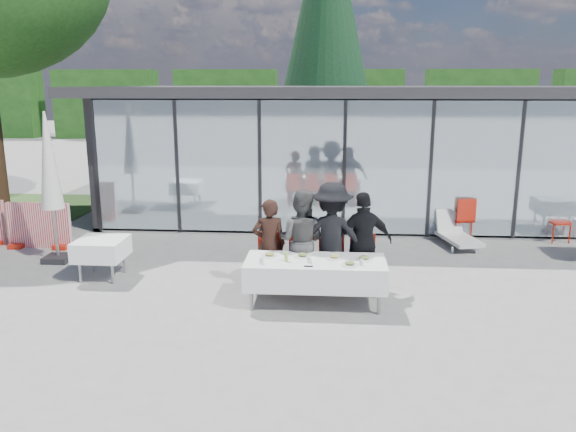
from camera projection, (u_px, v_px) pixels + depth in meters
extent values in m
plane|color=gray|center=(286.00, 299.00, 9.37)|extent=(90.00, 90.00, 0.00)
cube|color=gray|center=(372.00, 201.00, 16.98)|extent=(14.00, 8.00, 0.10)
cube|color=black|center=(366.00, 138.00, 20.41)|extent=(14.00, 0.20, 3.20)
cube|color=black|center=(146.00, 148.00, 17.11)|extent=(0.20, 8.00, 3.20)
cube|color=silver|center=(387.00, 170.00, 12.77)|extent=(13.60, 0.06, 3.10)
cube|color=#2D2D30|center=(377.00, 91.00, 15.84)|extent=(14.80, 8.80, 0.24)
cube|color=#262628|center=(97.00, 167.00, 13.25)|extent=(0.08, 0.10, 3.10)
cube|color=#262628|center=(177.00, 168.00, 13.11)|extent=(0.08, 0.10, 3.10)
cube|color=#262628|center=(260.00, 168.00, 12.98)|extent=(0.08, 0.10, 3.10)
cube|color=#262628|center=(344.00, 169.00, 12.84)|extent=(0.08, 0.10, 3.10)
cube|color=#262628|center=(430.00, 170.00, 12.70)|extent=(0.08, 0.10, 3.10)
cube|color=#262628|center=(518.00, 171.00, 12.56)|extent=(0.08, 0.10, 3.10)
cube|color=#B91C0C|center=(286.00, 197.00, 15.61)|extent=(0.45, 0.45, 0.90)
cube|color=#B91C0C|center=(340.00, 194.00, 15.99)|extent=(0.45, 0.45, 0.90)
cube|color=#B91C0C|center=(432.00, 199.00, 15.32)|extent=(0.45, 0.45, 0.90)
cube|color=#B91C0C|center=(499.00, 195.00, 15.86)|extent=(0.45, 0.45, 0.90)
cube|color=#163B13|center=(107.00, 104.00, 37.03)|extent=(6.50, 2.00, 4.40)
cube|color=#163B13|center=(227.00, 104.00, 36.47)|extent=(6.50, 2.00, 4.40)
cube|color=#163B13|center=(350.00, 105.00, 35.90)|extent=(6.50, 2.00, 4.40)
cube|color=#163B13|center=(478.00, 105.00, 35.33)|extent=(6.50, 2.00, 4.40)
cube|color=white|center=(315.00, 272.00, 9.05)|extent=(2.26, 0.96, 0.42)
cylinder|color=gray|center=(251.00, 289.00, 8.82)|extent=(0.06, 0.06, 0.71)
cylinder|color=gray|center=(379.00, 293.00, 8.68)|extent=(0.06, 0.06, 0.71)
cylinder|color=gray|center=(257.00, 275.00, 9.50)|extent=(0.06, 0.06, 0.71)
cylinder|color=gray|center=(376.00, 278.00, 9.36)|extent=(0.06, 0.06, 0.71)
imported|color=black|center=(269.00, 244.00, 9.70)|extent=(0.68, 0.68, 1.60)
cube|color=#B91C0C|center=(269.00, 264.00, 9.77)|extent=(0.44, 0.44, 0.05)
cube|color=#B91C0C|center=(270.00, 247.00, 9.91)|extent=(0.44, 0.04, 0.55)
cylinder|color=#B91C0C|center=(258.00, 280.00, 9.66)|extent=(0.04, 0.04, 0.43)
cylinder|color=#B91C0C|center=(279.00, 280.00, 9.64)|extent=(0.04, 0.04, 0.43)
cylinder|color=#B91C0C|center=(260.00, 273.00, 10.01)|extent=(0.04, 0.04, 0.43)
cylinder|color=#B91C0C|center=(281.00, 274.00, 9.99)|extent=(0.04, 0.04, 0.43)
imported|color=#515151|center=(301.00, 240.00, 9.64)|extent=(1.05, 1.05, 1.76)
cube|color=#B91C0C|center=(301.00, 265.00, 9.73)|extent=(0.44, 0.44, 0.05)
cube|color=#B91C0C|center=(302.00, 248.00, 9.87)|extent=(0.44, 0.04, 0.55)
cylinder|color=#B91C0C|center=(290.00, 281.00, 9.62)|extent=(0.04, 0.04, 0.43)
cylinder|color=#B91C0C|center=(311.00, 281.00, 9.60)|extent=(0.04, 0.04, 0.43)
cylinder|color=#B91C0C|center=(291.00, 274.00, 9.97)|extent=(0.04, 0.04, 0.43)
cylinder|color=#B91C0C|center=(311.00, 274.00, 9.95)|extent=(0.04, 0.04, 0.43)
imported|color=black|center=(332.00, 237.00, 9.59)|extent=(1.32, 1.32, 1.90)
cube|color=#B91C0C|center=(331.00, 265.00, 9.69)|extent=(0.44, 0.44, 0.05)
cube|color=#B91C0C|center=(331.00, 248.00, 9.83)|extent=(0.44, 0.04, 0.55)
cylinder|color=#B91C0C|center=(320.00, 281.00, 9.59)|extent=(0.04, 0.04, 0.43)
cylinder|color=#B91C0C|center=(342.00, 282.00, 9.56)|extent=(0.04, 0.04, 0.43)
cylinder|color=#B91C0C|center=(321.00, 274.00, 9.94)|extent=(0.04, 0.04, 0.43)
cylinder|color=#B91C0C|center=(341.00, 275.00, 9.91)|extent=(0.04, 0.04, 0.43)
imported|color=black|center=(363.00, 242.00, 9.57)|extent=(1.26, 1.26, 1.74)
cube|color=#B91C0C|center=(363.00, 266.00, 9.66)|extent=(0.44, 0.44, 0.05)
cube|color=#B91C0C|center=(362.00, 249.00, 9.79)|extent=(0.44, 0.04, 0.55)
cylinder|color=#B91C0C|center=(352.00, 282.00, 9.55)|extent=(0.04, 0.04, 0.43)
cylinder|color=#B91C0C|center=(373.00, 283.00, 9.52)|extent=(0.04, 0.04, 0.43)
cylinder|color=#B91C0C|center=(351.00, 275.00, 9.90)|extent=(0.04, 0.04, 0.43)
cylinder|color=#B91C0C|center=(372.00, 276.00, 9.87)|extent=(0.04, 0.04, 0.43)
cylinder|color=white|center=(270.00, 256.00, 9.20)|extent=(0.28, 0.28, 0.01)
ellipsoid|color=tan|center=(270.00, 254.00, 9.19)|extent=(0.15, 0.15, 0.05)
cylinder|color=white|center=(302.00, 256.00, 9.17)|extent=(0.28, 0.28, 0.01)
ellipsoid|color=#355D23|center=(302.00, 254.00, 9.16)|extent=(0.15, 0.15, 0.05)
cylinder|color=white|center=(334.00, 258.00, 9.09)|extent=(0.28, 0.28, 0.01)
ellipsoid|color=tan|center=(334.00, 256.00, 9.08)|extent=(0.15, 0.15, 0.05)
cylinder|color=white|center=(364.00, 259.00, 9.02)|extent=(0.28, 0.28, 0.01)
ellipsoid|color=#355D23|center=(364.00, 257.00, 9.01)|extent=(0.15, 0.15, 0.05)
cylinder|color=white|center=(350.00, 265.00, 8.73)|extent=(0.28, 0.28, 0.01)
ellipsoid|color=#355D23|center=(350.00, 263.00, 8.73)|extent=(0.15, 0.15, 0.05)
cylinder|color=#92C652|center=(286.00, 257.00, 8.92)|extent=(0.06, 0.06, 0.15)
cylinder|color=silver|center=(310.00, 260.00, 8.84)|extent=(0.07, 0.07, 0.10)
cylinder|color=silver|center=(362.00, 263.00, 8.72)|extent=(0.07, 0.07, 0.10)
cylinder|color=silver|center=(262.00, 261.00, 8.79)|extent=(0.07, 0.07, 0.10)
cube|color=black|center=(308.00, 266.00, 8.67)|extent=(0.14, 0.03, 0.01)
cube|color=white|center=(101.00, 249.00, 10.29)|extent=(0.86, 0.86, 0.36)
cylinder|color=gray|center=(79.00, 264.00, 10.06)|extent=(0.05, 0.05, 0.72)
cylinder|color=gray|center=(112.00, 265.00, 10.02)|extent=(0.05, 0.05, 0.72)
cylinder|color=gray|center=(93.00, 254.00, 10.64)|extent=(0.05, 0.05, 0.72)
cylinder|color=gray|center=(124.00, 255.00, 10.60)|extent=(0.05, 0.05, 0.72)
cube|color=#B91C0C|center=(559.00, 222.00, 12.73)|extent=(0.50, 0.50, 0.05)
cube|color=#B91C0C|center=(556.00, 209.00, 12.87)|extent=(0.44, 0.11, 0.55)
cylinder|color=#B91C0C|center=(553.00, 234.00, 12.62)|extent=(0.04, 0.04, 0.43)
cylinder|color=#B91C0C|center=(570.00, 234.00, 12.60)|extent=(0.04, 0.04, 0.43)
cylinder|color=#B91C0C|center=(547.00, 230.00, 12.97)|extent=(0.04, 0.04, 0.43)
cylinder|color=#B91C0C|center=(563.00, 230.00, 12.95)|extent=(0.04, 0.04, 0.43)
cube|color=#B91C0C|center=(462.00, 220.00, 12.96)|extent=(0.52, 0.52, 0.05)
cube|color=#B91C0C|center=(467.00, 211.00, 12.71)|extent=(0.44, 0.12, 0.55)
cylinder|color=#B91C0C|center=(455.00, 231.00, 12.85)|extent=(0.04, 0.04, 0.43)
cylinder|color=#B91C0C|center=(471.00, 232.00, 12.83)|extent=(0.04, 0.04, 0.43)
cylinder|color=#B91C0C|center=(452.00, 227.00, 13.20)|extent=(0.04, 0.04, 0.43)
cylinder|color=#B91C0C|center=(467.00, 228.00, 13.17)|extent=(0.04, 0.04, 0.43)
cube|color=black|center=(58.00, 258.00, 11.36)|extent=(0.50, 0.50, 0.12)
cylinder|color=gray|center=(52.00, 196.00, 11.06)|extent=(0.06, 0.06, 2.70)
cone|color=silver|center=(49.00, 161.00, 10.90)|extent=(0.44, 0.44, 1.90)
cube|color=red|center=(39.00, 225.00, 12.24)|extent=(1.40, 0.12, 1.00)
cube|color=#B91C0C|center=(19.00, 245.00, 12.38)|extent=(0.30, 0.45, 0.10)
cube|color=#B91C0C|center=(63.00, 245.00, 12.31)|extent=(0.30, 0.45, 0.10)
cube|color=silver|center=(459.00, 239.00, 12.37)|extent=(0.89, 1.40, 0.08)
cube|color=silver|center=(449.00, 221.00, 12.84)|extent=(0.64, 0.40, 0.54)
cylinder|color=silver|center=(452.00, 250.00, 11.88)|extent=(0.04, 0.04, 0.14)
cylinder|color=silver|center=(476.00, 251.00, 11.85)|extent=(0.04, 0.04, 0.14)
cylinder|color=silver|center=(442.00, 237.00, 12.95)|extent=(0.04, 0.04, 0.14)
cylinder|color=silver|center=(464.00, 237.00, 12.91)|extent=(0.04, 0.04, 0.14)
cylinder|color=#382316|center=(324.00, 150.00, 21.72)|extent=(0.44, 0.44, 2.00)
cone|color=black|center=(326.00, 14.00, 20.57)|extent=(4.00, 4.00, 9.00)
cube|color=#385926|center=(2.00, 211.00, 15.79)|extent=(5.00, 5.00, 0.02)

